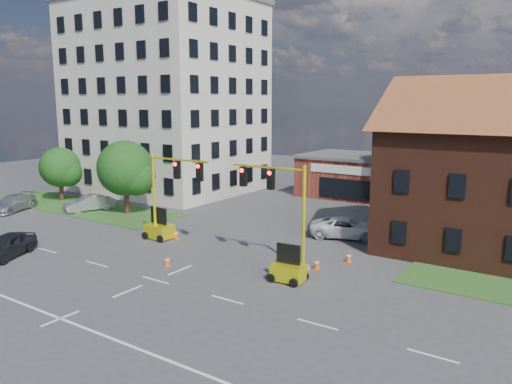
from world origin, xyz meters
TOP-DOWN VIEW (x-y plane):
  - ground at (0.00, 0.00)m, footprint 120.00×120.00m
  - grass_verge_nw at (-20.00, 10.00)m, footprint 22.00×6.00m
  - lane_markings at (0.00, -3.00)m, footprint 60.00×36.00m
  - office_block at (-20.00, 21.90)m, footprint 18.40×15.40m
  - brick_shop at (0.00, 29.98)m, footprint 12.40×8.40m
  - tree_large at (6.89, 27.08)m, footprint 8.06×7.68m
  - tree_nw_front at (-13.75, 10.58)m, footprint 5.06×4.82m
  - tree_nw_rear at (-23.80, 11.08)m, footprint 4.14×3.94m
  - signal_mast_west at (-4.36, 6.00)m, footprint 5.30×0.60m
  - signal_mast_east at (4.36, 6.00)m, footprint 5.30×0.60m
  - trailer_west at (-5.85, 6.23)m, footprint 1.98×1.36m
  - trailer_east at (6.21, 3.93)m, footprint 1.88×1.35m
  - cone_a at (-1.08, 2.06)m, footprint 0.40×0.40m
  - cone_b at (-4.83, 6.88)m, footprint 0.40×0.40m
  - cone_c at (6.56, 6.66)m, footprint 0.40×0.40m
  - cone_d at (7.61, 8.86)m, footprint 0.40×0.40m
  - pickup_white at (5.20, 14.07)m, footprint 5.79×4.10m
  - sedan_dark at (-10.79, -2.26)m, footprint 3.47×4.80m
  - sedan_silver_front at (-17.76, 9.42)m, footprint 2.95×4.59m
  - sedan_silver_rear at (-23.39, 5.50)m, footprint 3.71×5.40m

SIDE VIEW (x-z plane):
  - ground at x=0.00m, z-range 0.00..0.00m
  - lane_markings at x=0.00m, z-range 0.00..0.01m
  - grass_verge_nw at x=-20.00m, z-range 0.00..0.08m
  - cone_a at x=-1.08m, z-range -0.01..0.69m
  - cone_b at x=-4.83m, z-range -0.01..0.69m
  - cone_c at x=6.56m, z-range -0.01..0.69m
  - cone_d at x=7.61m, z-range -0.01..0.69m
  - trailer_east at x=6.21m, z-range -0.38..1.65m
  - trailer_west at x=-5.85m, z-range -0.41..1.79m
  - sedan_silver_front at x=-17.76m, z-range 0.00..1.43m
  - sedan_silver_rear at x=-23.39m, z-range 0.00..1.45m
  - pickup_white at x=5.20m, z-range 0.00..1.46m
  - sedan_dark at x=-10.79m, z-range 0.00..1.52m
  - brick_shop at x=0.00m, z-range 0.01..4.31m
  - tree_nw_rear at x=-23.80m, z-range 0.55..5.89m
  - tree_nw_front at x=-13.75m, z-range 0.65..7.12m
  - signal_mast_west at x=-4.36m, z-range 0.82..7.02m
  - signal_mast_east at x=4.36m, z-range 0.82..7.02m
  - tree_large at x=6.89m, z-range 1.10..11.52m
  - office_block at x=-20.00m, z-range 0.01..20.61m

